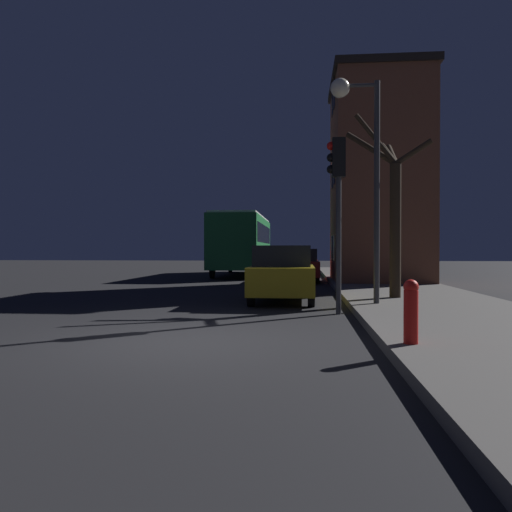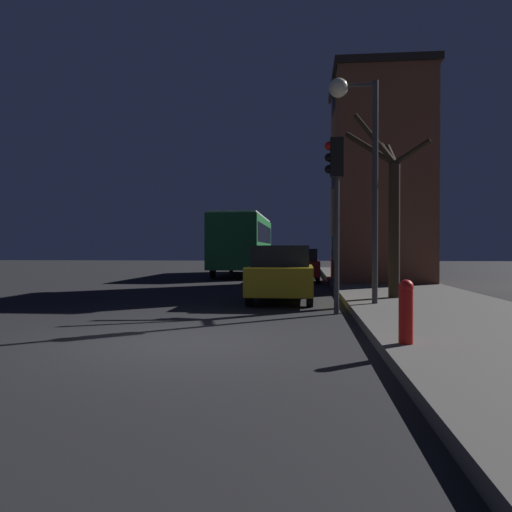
# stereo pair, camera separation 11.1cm
# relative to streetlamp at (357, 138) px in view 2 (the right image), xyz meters

# --- Properties ---
(ground_plane) EXTENTS (120.00, 120.00, 0.00)m
(ground_plane) POSITION_rel_streetlamp_xyz_m (-3.39, -4.52, -4.25)
(ground_plane) COLOR black
(sidewalk) EXTENTS (4.16, 60.00, 0.17)m
(sidewalk) POSITION_rel_streetlamp_xyz_m (1.88, -4.52, -4.16)
(sidewalk) COLOR #514F4C
(sidewalk) RESTS_ON ground
(brick_building) EXTENTS (4.10, 5.47, 8.85)m
(brick_building) POSITION_rel_streetlamp_xyz_m (1.93, 9.75, 0.37)
(brick_building) COLOR brown
(brick_building) RESTS_ON sidewalk
(streetlamp) EXTENTS (1.21, 0.47, 5.56)m
(streetlamp) POSITION_rel_streetlamp_xyz_m (0.00, 0.00, 0.00)
(streetlamp) COLOR #38383A
(streetlamp) RESTS_ON sidewalk
(traffic_light) EXTENTS (0.43, 0.24, 4.08)m
(traffic_light) POSITION_rel_streetlamp_xyz_m (-0.57, -0.83, -1.31)
(traffic_light) COLOR #38383A
(traffic_light) RESTS_ON ground
(bare_tree) EXTENTS (2.28, 1.25, 5.13)m
(bare_tree) POSITION_rel_streetlamp_xyz_m (1.12, 1.65, -1.54)
(bare_tree) COLOR #2D2319
(bare_tree) RESTS_ON sidewalk
(bus) EXTENTS (2.61, 10.15, 3.45)m
(bus) POSITION_rel_streetlamp_xyz_m (-4.89, 16.67, -2.19)
(bus) COLOR #1E6B33
(bus) RESTS_ON ground
(car_near_lane) EXTENTS (1.77, 3.90, 1.61)m
(car_near_lane) POSITION_rel_streetlamp_xyz_m (-1.93, 1.82, -3.43)
(car_near_lane) COLOR olive
(car_near_lane) RESTS_ON ground
(car_mid_lane) EXTENTS (1.82, 4.44, 1.54)m
(car_mid_lane) POSITION_rel_streetlamp_xyz_m (-1.51, 11.23, -3.46)
(car_mid_lane) COLOR #B21E19
(car_mid_lane) RESTS_ON ground
(car_far_lane) EXTENTS (1.76, 3.89, 1.38)m
(car_far_lane) POSITION_rel_streetlamp_xyz_m (-1.78, 20.07, -3.53)
(car_far_lane) COLOR black
(car_far_lane) RESTS_ON ground
(fire_hydrant) EXTENTS (0.21, 0.21, 0.91)m
(fire_hydrant) POSITION_rel_streetlamp_xyz_m (0.15, -5.33, -3.60)
(fire_hydrant) COLOR red
(fire_hydrant) RESTS_ON sidewalk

